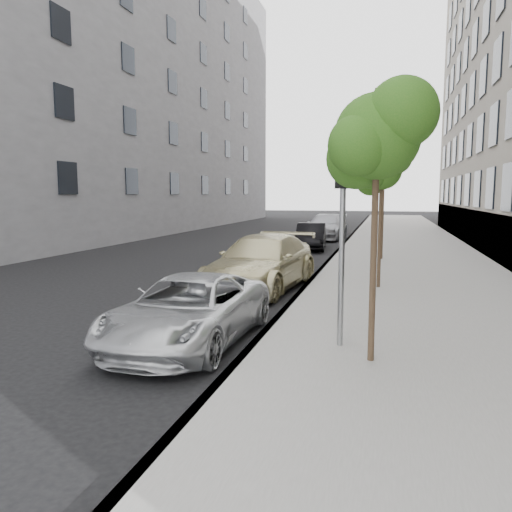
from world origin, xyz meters
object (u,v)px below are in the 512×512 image
at_px(minivan, 189,310).
at_px(suv, 262,263).
at_px(tree_near, 379,136).
at_px(sedan_rear, 326,227).
at_px(sedan_black, 311,236).
at_px(tree_far, 385,148).
at_px(tree_mid, 383,170).
at_px(signal_pole, 342,229).
at_px(sedan_blue, 280,248).

bearing_deg(minivan, suv, 91.81).
height_order(tree_near, sedan_rear, tree_near).
distance_m(minivan, suv, 5.52).
bearing_deg(minivan, sedan_black, 92.45).
xyz_separation_m(tree_far, sedan_black, (-3.51, 3.97, -3.92)).
height_order(tree_mid, tree_far, tree_far).
relative_size(tree_near, sedan_rear, 0.81).
height_order(tree_near, minivan, tree_near).
bearing_deg(suv, signal_pole, -56.89).
distance_m(minivan, sedan_rear, 22.47).
bearing_deg(sedan_blue, sedan_black, 77.01).
distance_m(sedan_blue, sedan_rear, 11.76).
height_order(tree_mid, minivan, tree_mid).
bearing_deg(minivan, signal_pole, 4.36).
bearing_deg(sedan_black, sedan_rear, 84.38).
relative_size(tree_near, minivan, 0.96).
height_order(signal_pole, sedan_black, signal_pole).
relative_size(signal_pole, suv, 0.60).
height_order(tree_far, minivan, tree_far).
xyz_separation_m(tree_near, sedan_black, (-3.51, 16.97, -2.94)).
bearing_deg(tree_far, sedan_blue, -156.08).
xyz_separation_m(tree_mid, sedan_black, (-3.51, 10.47, -2.76)).
bearing_deg(tree_near, suv, 118.71).
distance_m(sedan_black, sedan_rear, 6.06).
relative_size(minivan, suv, 0.83).
bearing_deg(sedan_rear, signal_pole, -79.26).
xyz_separation_m(sedan_blue, sedan_black, (0.39, 5.70, 0.02)).
xyz_separation_m(suv, sedan_blue, (-0.57, 5.20, -0.14)).
relative_size(tree_near, signal_pole, 1.32).
xyz_separation_m(suv, sedan_black, (-0.18, 10.89, -0.12)).
distance_m(suv, sedan_rear, 16.95).
relative_size(tree_mid, signal_pole, 1.24).
bearing_deg(tree_mid, signal_pole, -95.61).
xyz_separation_m(minivan, sedan_blue, (-0.57, 10.71, 0.02)).
relative_size(tree_near, sedan_blue, 1.15).
distance_m(tree_mid, sedan_blue, 6.76).
distance_m(signal_pole, suv, 6.21).
height_order(minivan, suv, suv).
relative_size(suv, sedan_black, 1.34).
height_order(minivan, sedan_blue, sedan_blue).
relative_size(tree_near, sedan_black, 1.07).
distance_m(tree_far, sedan_black, 6.59).
xyz_separation_m(signal_pole, minivan, (-2.76, -0.12, -1.54)).
distance_m(suv, sedan_black, 10.90).
relative_size(sedan_blue, sedan_black, 0.93).
distance_m(tree_mid, minivan, 7.36).
height_order(suv, sedan_black, suv).
xyz_separation_m(tree_far, sedan_blue, (-3.90, -1.73, -3.94)).
height_order(tree_far, sedan_blue, tree_far).
height_order(tree_mid, suv, tree_mid).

